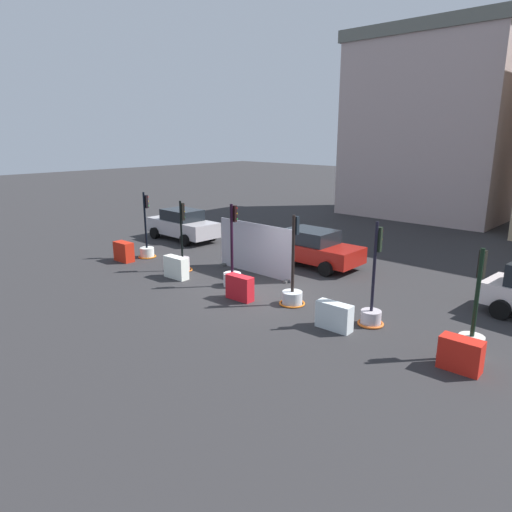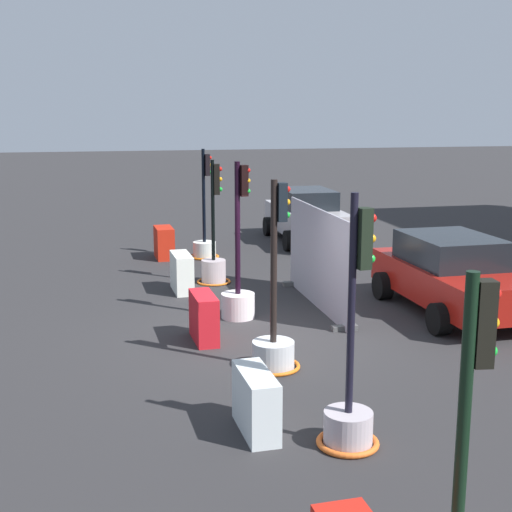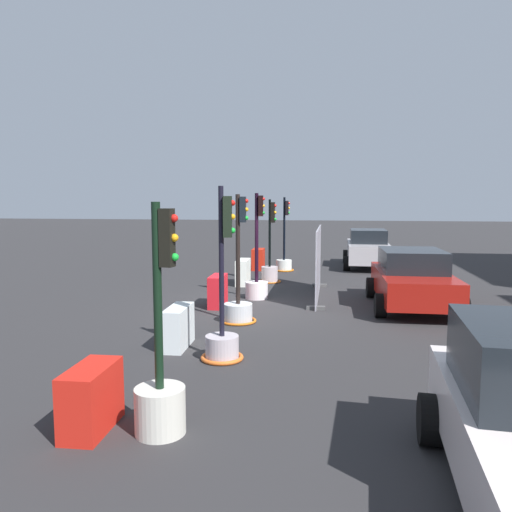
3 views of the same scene
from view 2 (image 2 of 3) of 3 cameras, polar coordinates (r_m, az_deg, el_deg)
ground_plane at (r=13.28m, az=0.44°, el=-6.53°), size 120.00×120.00×0.00m
traffic_light_0 at (r=20.18m, az=-4.14°, el=1.13°), size 0.83×0.83×3.07m
traffic_light_1 at (r=17.26m, az=-3.39°, el=-0.48°), size 0.83×0.83×2.98m
traffic_light_2 at (r=14.34m, az=-1.43°, el=-2.78°), size 0.68×0.68×3.15m
traffic_light_3 at (r=11.63m, az=1.43°, el=-6.74°), size 0.89×0.89×3.09m
traffic_light_4 at (r=9.13m, az=7.51°, el=-11.77°), size 0.80×0.80×3.20m
construction_barrier_0 at (r=20.22m, az=-7.37°, el=1.05°), size 0.99×0.51×0.89m
construction_barrier_1 at (r=16.51m, az=-5.96°, el=-1.34°), size 1.12×0.43×0.88m
construction_barrier_2 at (r=13.00m, az=-4.20°, el=-4.94°), size 1.04×0.42×0.87m
construction_barrier_3 at (r=9.46m, az=-0.01°, el=-11.63°), size 1.12×0.43×0.82m
car_silver_hatchback at (r=22.59m, az=4.07°, el=3.24°), size 4.36×2.15×1.66m
car_red_compact at (r=15.27m, az=15.45°, el=-1.41°), size 4.24×2.29×1.59m
site_fence_panel at (r=15.17m, az=4.90°, el=-0.29°), size 3.99×0.50×2.12m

